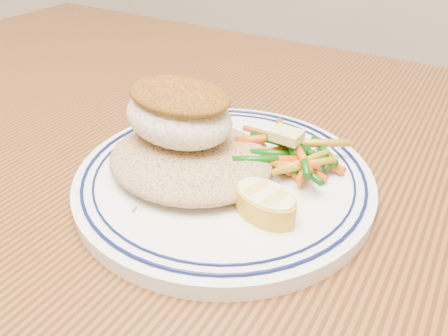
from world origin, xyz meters
TOP-DOWN VIEW (x-y plane):
  - dining_table at (0.00, 0.00)m, footprint 1.50×0.90m
  - plate at (-0.04, 0.00)m, footprint 0.27×0.27m
  - rice_pilaf at (-0.07, -0.01)m, footprint 0.16×0.14m
  - fish_fillet at (-0.09, 0.00)m, footprint 0.12×0.09m
  - vegetable_pile at (0.00, 0.04)m, footprint 0.11×0.10m
  - butter_pat at (0.00, 0.04)m, footprint 0.03×0.02m
  - lemon_wedge at (0.02, -0.03)m, footprint 0.06×0.06m

SIDE VIEW (x-z plane):
  - dining_table at x=0.00m, z-range 0.28..1.03m
  - plate at x=-0.04m, z-range 0.75..0.77m
  - lemon_wedge at x=0.02m, z-range 0.77..0.79m
  - vegetable_pile at x=0.00m, z-range 0.76..0.79m
  - rice_pilaf at x=-0.07m, z-range 0.77..0.79m
  - butter_pat at x=0.00m, z-range 0.79..0.80m
  - fish_fillet at x=-0.09m, z-range 0.79..0.84m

